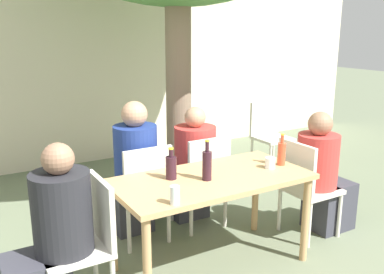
{
  "coord_description": "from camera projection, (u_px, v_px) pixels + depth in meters",
  "views": [
    {
      "loc": [
        -1.71,
        -2.61,
        1.88
      ],
      "look_at": [
        0.0,
        0.3,
        1.01
      ],
      "focal_mm": 40.0,
      "sensor_mm": 36.0,
      "label": 1
    }
  ],
  "objects": [
    {
      "name": "drinking_glass_0",
      "position": [
        175.0,
        195.0,
        2.77
      ],
      "size": [
        0.06,
        0.06,
        0.12
      ],
      "color": "silver",
      "rests_on": "dining_table_front"
    },
    {
      "name": "person_seated_2",
      "position": [
        133.0,
        174.0,
        3.89
      ],
      "size": [
        0.38,
        0.59,
        1.27
      ],
      "rotation": [
        0.0,
        0.0,
        3.14
      ],
      "color": "#383842",
      "rests_on": "ground_plane"
    },
    {
      "name": "patio_chair_0",
      "position": [
        87.0,
        237.0,
        2.87
      ],
      "size": [
        0.44,
        0.44,
        0.91
      ],
      "rotation": [
        0.0,
        0.0,
        -1.57
      ],
      "color": "beige",
      "rests_on": "ground_plane"
    },
    {
      "name": "drinking_glass_1",
      "position": [
        270.0,
        163.0,
        3.49
      ],
      "size": [
        0.08,
        0.08,
        0.09
      ],
      "color": "white",
      "rests_on": "dining_table_front"
    },
    {
      "name": "patio_chair_2",
      "position": [
        143.0,
        189.0,
        3.72
      ],
      "size": [
        0.44,
        0.44,
        0.91
      ],
      "rotation": [
        0.0,
        0.0,
        3.14
      ],
      "color": "beige",
      "rests_on": "ground_plane"
    },
    {
      "name": "patio_chair_3",
      "position": [
        203.0,
        176.0,
        4.02
      ],
      "size": [
        0.44,
        0.44,
        0.91
      ],
      "rotation": [
        0.0,
        0.0,
        3.14
      ],
      "color": "beige",
      "rests_on": "ground_plane"
    },
    {
      "name": "person_seated_1",
      "position": [
        323.0,
        178.0,
        3.96
      ],
      "size": [
        0.59,
        0.37,
        1.16
      ],
      "rotation": [
        0.0,
        0.0,
        1.57
      ],
      "color": "#383842",
      "rests_on": "ground_plane"
    },
    {
      "name": "soda_bottle_2",
      "position": [
        282.0,
        153.0,
        3.55
      ],
      "size": [
        0.07,
        0.07,
        0.27
      ],
      "color": "#DB4C2D",
      "rests_on": "dining_table_front"
    },
    {
      "name": "person_seated_0",
      "position": [
        51.0,
        242.0,
        2.75
      ],
      "size": [
        0.59,
        0.38,
        1.19
      ],
      "rotation": [
        0.0,
        0.0,
        -1.57
      ],
      "color": "#383842",
      "rests_on": "ground_plane"
    },
    {
      "name": "wine_bottle_0",
      "position": [
        171.0,
        167.0,
        3.23
      ],
      "size": [
        0.08,
        0.08,
        0.25
      ],
      "color": "#331923",
      "rests_on": "dining_table_front"
    },
    {
      "name": "ground_plane",
      "position": [
        211.0,
        265.0,
        3.49
      ],
      "size": [
        30.0,
        30.0,
        0.0
      ],
      "primitive_type": "plane",
      "color": "#667056"
    },
    {
      "name": "patio_chair_4",
      "position": [
        269.0,
        132.0,
        5.74
      ],
      "size": [
        0.44,
        0.44,
        0.91
      ],
      "color": "beige",
      "rests_on": "ground_plane"
    },
    {
      "name": "person_seated_3",
      "position": [
        191.0,
        169.0,
        4.21
      ],
      "size": [
        0.4,
        0.6,
        1.16
      ],
      "rotation": [
        0.0,
        0.0,
        3.14
      ],
      "color": "#383842",
      "rests_on": "ground_plane"
    },
    {
      "name": "patio_chair_1",
      "position": [
        304.0,
        183.0,
        3.85
      ],
      "size": [
        0.44,
        0.44,
        0.91
      ],
      "rotation": [
        0.0,
        0.0,
        1.57
      ],
      "color": "beige",
      "rests_on": "ground_plane"
    },
    {
      "name": "cafe_building_wall",
      "position": [
        83.0,
        63.0,
        5.84
      ],
      "size": [
        10.0,
        0.08,
        2.8
      ],
      "color": "beige",
      "rests_on": "ground_plane"
    },
    {
      "name": "dining_table_front",
      "position": [
        212.0,
        188.0,
        3.32
      ],
      "size": [
        1.53,
        0.76,
        0.76
      ],
      "color": "tan",
      "rests_on": "ground_plane"
    },
    {
      "name": "wine_bottle_1",
      "position": [
        207.0,
        165.0,
        3.2
      ],
      "size": [
        0.07,
        0.07,
        0.31
      ],
      "color": "#331923",
      "rests_on": "dining_table_front"
    }
  ]
}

